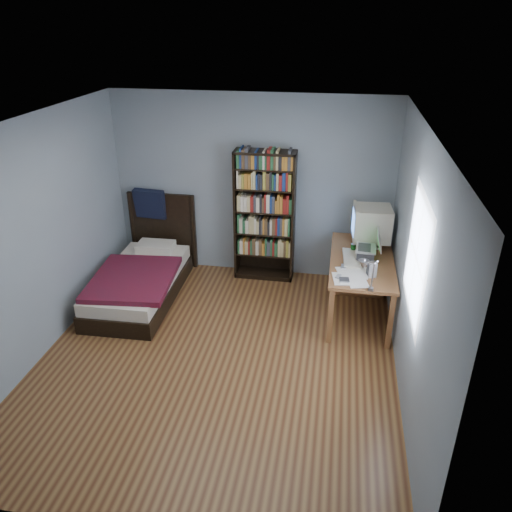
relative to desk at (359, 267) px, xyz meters
name	(u,v)px	position (x,y,z in m)	size (l,w,h in m)	color
room	(217,254)	(-1.48, -1.62, 0.84)	(4.20, 4.24, 2.50)	#522C18
desk	(359,267)	(0.00, 0.00, 0.00)	(0.75, 1.53, 0.73)	brown
crt_monitor	(371,224)	(0.09, -0.01, 0.61)	(0.48, 0.44, 0.52)	beige
laptop	(367,252)	(0.05, -0.42, 0.42)	(0.31, 0.32, 0.37)	#2D2D30
desk_lamp	(365,267)	(-0.03, -1.49, 0.75)	(0.21, 0.46, 0.54)	#99999E
keyboard	(351,258)	(-0.13, -0.45, 0.33)	(0.19, 0.49, 0.03)	#BDB69D
speaker	(372,269)	(0.09, -0.84, 0.40)	(0.09, 0.09, 0.17)	#949496
soda_can	(353,248)	(-0.11, -0.24, 0.37)	(0.06, 0.06, 0.11)	#083C0B
mouse	(360,247)	(-0.03, -0.12, 0.33)	(0.06, 0.11, 0.04)	silver
phone_silver	(343,267)	(-0.22, -0.68, 0.33)	(0.06, 0.11, 0.02)	#B2B2B6
phone_grey	(338,277)	(-0.27, -0.93, 0.33)	(0.05, 0.09, 0.02)	#949496
external_drive	(344,280)	(-0.21, -1.01, 0.33)	(0.11, 0.11, 0.02)	#949496
bookshelf	(265,216)	(-1.30, 0.32, 0.49)	(0.81, 0.30, 1.80)	black
bed	(142,277)	(-2.81, -0.48, -0.15)	(1.08, 2.01, 1.16)	black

